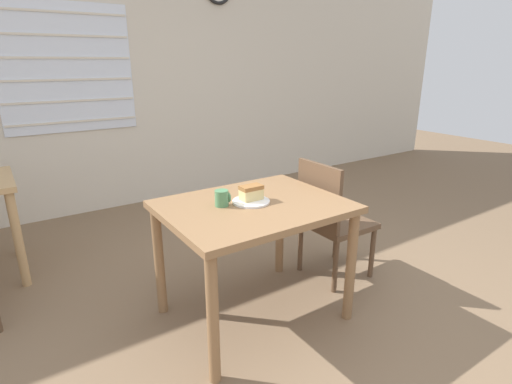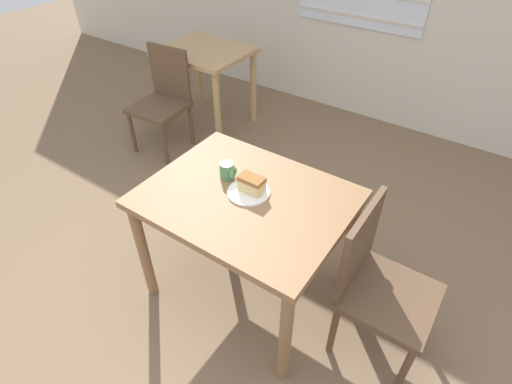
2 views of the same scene
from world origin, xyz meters
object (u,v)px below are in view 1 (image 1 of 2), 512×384
cake_slice (251,192)px  coffee_mug (222,198)px  chair_near_window (331,217)px  dining_table_near (254,221)px  plate (251,201)px

cake_slice → coffee_mug: bearing=170.3°
chair_near_window → cake_slice: bearing=94.3°
coffee_mug → cake_slice: bearing=-9.7°
dining_table_near → coffee_mug: 0.24m
dining_table_near → cake_slice: 0.17m
chair_near_window → coffee_mug: size_ratio=9.53×
dining_table_near → plate: 0.12m
dining_table_near → plate: bearing=92.2°
chair_near_window → coffee_mug: chair_near_window is taller
cake_slice → coffee_mug: size_ratio=1.41×
cake_slice → coffee_mug: cake_slice is taller
chair_near_window → plate: 0.77m
dining_table_near → coffee_mug: size_ratio=11.18×
dining_table_near → cake_slice: size_ratio=7.94×
dining_table_near → chair_near_window: 0.74m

